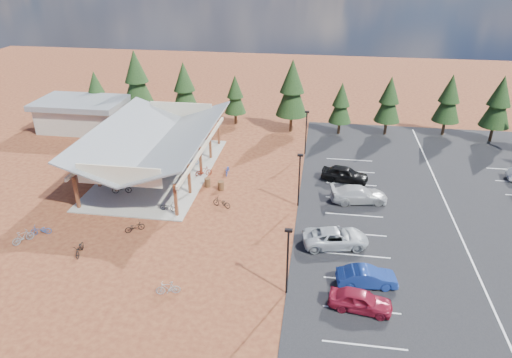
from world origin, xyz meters
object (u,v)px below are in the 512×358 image
at_px(bike_9, 23,237).
at_px(bike_2, 141,157).
at_px(bike_10, 41,230).
at_px(car_3, 359,194).
at_px(bike_16, 222,202).
at_px(car_1, 367,277).
at_px(bike_7, 186,151).
at_px(bike_3, 148,149).
at_px(bike_12, 135,227).
at_px(bike_pavilion, 156,138).
at_px(bike_4, 168,207).
at_px(lamp_post_2, 306,130).
at_px(bike_8, 80,249).
at_px(car_0, 360,300).
at_px(lamp_post_1, 299,177).
at_px(trash_bin_0, 208,182).
at_px(trash_bin_1, 221,186).
at_px(bike_5, 164,169).
at_px(car_2, 335,238).
at_px(car_4, 345,174).
at_px(bike_14, 227,170).
at_px(bike_6, 191,160).
at_px(outbuilding, 82,114).
at_px(bike_13, 168,288).
at_px(bike_0, 122,189).
at_px(bike_1, 125,176).

bearing_deg(bike_9, bike_2, -70.01).
relative_size(bike_10, car_3, 0.32).
xyz_separation_m(bike_16, car_1, (12.28, -9.15, 0.25)).
bearing_deg(bike_7, bike_3, 103.81).
bearing_deg(bike_12, bike_10, 65.13).
bearing_deg(bike_pavilion, bike_4, -65.36).
bearing_deg(car_3, lamp_post_2, 18.36).
distance_m(bike_pavilion, bike_8, 15.31).
xyz_separation_m(bike_7, car_0, (18.18, -22.26, 0.12)).
height_order(lamp_post_1, trash_bin_0, lamp_post_1).
bearing_deg(bike_10, trash_bin_1, 108.20).
bearing_deg(bike_5, car_1, -141.02).
distance_m(car_2, car_4, 11.56).
bearing_deg(bike_14, bike_7, 141.51).
bearing_deg(car_0, bike_16, 53.03).
xyz_separation_m(bike_4, bike_8, (-4.66, -7.10, -0.02)).
distance_m(bike_2, bike_6, 5.76).
xyz_separation_m(bike_10, bike_12, (7.42, 1.61, 0.00)).
distance_m(outbuilding, bike_13, 36.14).
bearing_deg(bike_8, outbuilding, 104.13).
bearing_deg(bike_7, car_4, -89.03).
relative_size(bike_5, car_2, 0.34).
bearing_deg(car_2, bike_4, 66.54).
bearing_deg(bike_16, bike_0, -76.42).
height_order(bike_9, bike_10, bike_9).
bearing_deg(bike_4, bike_5, 28.14).
relative_size(trash_bin_0, trash_bin_1, 1.00).
distance_m(trash_bin_0, trash_bin_1, 1.53).
bearing_deg(bike_9, outbuilding, -40.97).
relative_size(bike_6, bike_16, 0.93).
relative_size(bike_2, bike_13, 0.94).
bearing_deg(bike_16, bike_2, -108.23).
relative_size(bike_6, bike_10, 1.02).
bearing_deg(car_4, bike_1, 109.59).
relative_size(outbuilding, bike_16, 6.11).
distance_m(bike_3, bike_4, 13.65).
bearing_deg(bike_13, lamp_post_2, 147.10).
bearing_deg(car_1, bike_12, 70.20).
height_order(lamp_post_1, trash_bin_1, lamp_post_1).
bearing_deg(bike_10, lamp_post_2, 114.83).
relative_size(bike_10, bike_16, 0.91).
distance_m(trash_bin_1, bike_14, 3.56).
height_order(car_2, car_3, car_3).
distance_m(lamp_post_2, bike_6, 13.20).
distance_m(bike_6, car_0, 26.32).
height_order(bike_0, bike_9, bike_0).
xyz_separation_m(bike_10, car_3, (26.05, 9.41, 0.36)).
height_order(bike_10, bike_14, bike_14).
bearing_deg(bike_0, bike_12, -161.54).
bearing_deg(lamp_post_2, bike_pavilion, -154.98).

